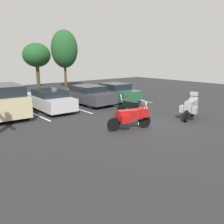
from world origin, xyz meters
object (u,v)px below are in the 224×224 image
at_px(car_green, 114,92).
at_px(motorcycle_third, 130,108).
at_px(motorcycle_touring, 131,116).
at_px(car_champagne, 4,100).
at_px(car_charcoal, 87,95).
at_px(car_silver, 49,100).
at_px(motorcycle_second, 191,107).

bearing_deg(car_green, motorcycle_third, -120.52).
distance_m(motorcycle_touring, car_green, 7.77).
xyz_separation_m(motorcycle_third, car_champagne, (-5.57, 4.79, 0.41)).
xyz_separation_m(motorcycle_third, car_charcoal, (0.30, 4.86, 0.16)).
bearing_deg(car_silver, car_green, -1.17).
xyz_separation_m(motorcycle_touring, motorcycle_second, (3.96, -0.70, 0.04)).
distance_m(motorcycle_third, car_green, 5.36).
height_order(car_champagne, car_green, car_champagne).
relative_size(car_champagne, car_silver, 0.96).
bearing_deg(motorcycle_touring, motorcycle_third, 46.79).
xyz_separation_m(motorcycle_touring, car_champagne, (-3.90, 6.58, 0.30)).
relative_size(car_champagne, car_green, 1.03).
distance_m(car_champagne, car_charcoal, 5.88).
bearing_deg(motorcycle_second, car_charcoal, 105.06).
distance_m(motorcycle_touring, car_silver, 6.62).
relative_size(motorcycle_third, car_silver, 0.43).
relative_size(motorcycle_second, motorcycle_third, 1.00).
height_order(car_champagne, car_charcoal, car_champagne).
relative_size(motorcycle_second, car_silver, 0.44).
distance_m(car_charcoal, car_green, 2.43).
distance_m(motorcycle_third, car_champagne, 7.36).
bearing_deg(motorcycle_touring, car_charcoal, 73.41).
xyz_separation_m(motorcycle_second, car_champagne, (-7.85, 7.28, 0.27)).
bearing_deg(motorcycle_third, car_green, 59.48).
distance_m(car_champagne, car_silver, 2.77).
relative_size(motorcycle_touring, motorcycle_second, 1.05).
relative_size(motorcycle_touring, motorcycle_third, 1.05).
bearing_deg(car_silver, car_charcoal, 2.30).
bearing_deg(car_charcoal, car_champagne, -179.34).
xyz_separation_m(motorcycle_third, car_silver, (-2.82, 4.73, 0.13)).
bearing_deg(car_green, car_silver, 178.83).
xyz_separation_m(car_champagne, car_silver, (2.75, -0.06, -0.28)).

